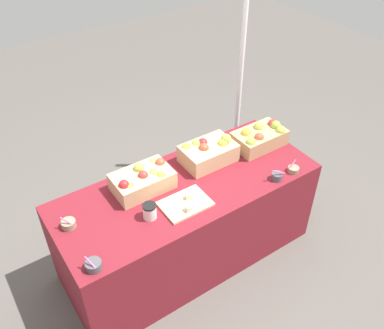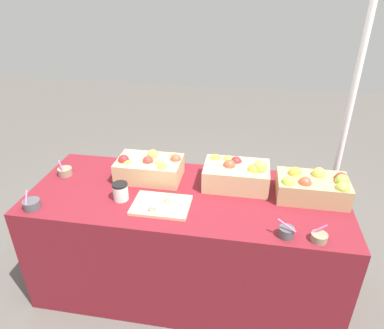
{
  "view_description": "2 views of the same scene",
  "coord_description": "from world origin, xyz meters",
  "px_view_note": "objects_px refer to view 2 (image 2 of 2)",
  "views": [
    {
      "loc": [
        -1.2,
        -1.85,
        2.7
      ],
      "look_at": [
        0.09,
        0.07,
        0.84
      ],
      "focal_mm": 39.41,
      "sensor_mm": 36.0,
      "label": 1
    },
    {
      "loc": [
        0.33,
        -1.73,
        1.89
      ],
      "look_at": [
        0.03,
        0.04,
        0.92
      ],
      "focal_mm": 32.6,
      "sensor_mm": 36.0,
      "label": 2
    }
  ],
  "objects_px": {
    "apple_crate_left": "(313,187)",
    "apple_crate_middle": "(236,174)",
    "sample_bowl_far": "(319,237)",
    "cutting_board_front": "(162,205)",
    "tent_pole": "(348,114)",
    "apple_crate_right": "(150,168)",
    "sample_bowl_extra": "(286,232)",
    "sample_bowl_near": "(32,204)",
    "coffee_cup": "(121,192)",
    "sample_bowl_mid": "(65,171)"
  },
  "relations": [
    {
      "from": "apple_crate_right",
      "to": "sample_bowl_extra",
      "type": "bearing_deg",
      "value": -28.4
    },
    {
      "from": "coffee_cup",
      "to": "apple_crate_middle",
      "type": "bearing_deg",
      "value": 22.65
    },
    {
      "from": "apple_crate_left",
      "to": "apple_crate_middle",
      "type": "distance_m",
      "value": 0.45
    },
    {
      "from": "sample_bowl_near",
      "to": "coffee_cup",
      "type": "distance_m",
      "value": 0.49
    },
    {
      "from": "sample_bowl_mid",
      "to": "sample_bowl_extra",
      "type": "distance_m",
      "value": 1.45
    },
    {
      "from": "apple_crate_right",
      "to": "cutting_board_front",
      "type": "height_order",
      "value": "apple_crate_right"
    },
    {
      "from": "sample_bowl_extra",
      "to": "tent_pole",
      "type": "bearing_deg",
      "value": 65.76
    },
    {
      "from": "apple_crate_right",
      "to": "coffee_cup",
      "type": "xyz_separation_m",
      "value": [
        -0.1,
        -0.27,
        -0.02
      ]
    },
    {
      "from": "cutting_board_front",
      "to": "tent_pole",
      "type": "relative_size",
      "value": 0.15
    },
    {
      "from": "tent_pole",
      "to": "cutting_board_front",
      "type": "bearing_deg",
      "value": -143.41
    },
    {
      "from": "cutting_board_front",
      "to": "sample_bowl_mid",
      "type": "distance_m",
      "value": 0.75
    },
    {
      "from": "sample_bowl_near",
      "to": "sample_bowl_mid",
      "type": "distance_m",
      "value": 0.38
    },
    {
      "from": "apple_crate_left",
      "to": "sample_bowl_near",
      "type": "distance_m",
      "value": 1.61
    },
    {
      "from": "sample_bowl_far",
      "to": "coffee_cup",
      "type": "bearing_deg",
      "value": 170.45
    },
    {
      "from": "coffee_cup",
      "to": "sample_bowl_mid",
      "type": "bearing_deg",
      "value": 155.41
    },
    {
      "from": "sample_bowl_mid",
      "to": "apple_crate_middle",
      "type": "bearing_deg",
      "value": 3.1
    },
    {
      "from": "cutting_board_front",
      "to": "coffee_cup",
      "type": "height_order",
      "value": "coffee_cup"
    },
    {
      "from": "sample_bowl_mid",
      "to": "sample_bowl_extra",
      "type": "xyz_separation_m",
      "value": [
        1.39,
        -0.39,
        0.0
      ]
    },
    {
      "from": "apple_crate_middle",
      "to": "tent_pole",
      "type": "bearing_deg",
      "value": 36.14
    },
    {
      "from": "apple_crate_left",
      "to": "apple_crate_middle",
      "type": "xyz_separation_m",
      "value": [
        -0.45,
        0.07,
        0.0
      ]
    },
    {
      "from": "cutting_board_front",
      "to": "sample_bowl_mid",
      "type": "xyz_separation_m",
      "value": [
        -0.71,
        0.24,
        0.01
      ]
    },
    {
      "from": "sample_bowl_far",
      "to": "cutting_board_front",
      "type": "bearing_deg",
      "value": 169.85
    },
    {
      "from": "apple_crate_middle",
      "to": "sample_bowl_far",
      "type": "relative_size",
      "value": 4.42
    },
    {
      "from": "sample_bowl_mid",
      "to": "tent_pole",
      "type": "xyz_separation_m",
      "value": [
        1.83,
        0.58,
        0.3
      ]
    },
    {
      "from": "apple_crate_left",
      "to": "sample_bowl_far",
      "type": "height_order",
      "value": "apple_crate_left"
    },
    {
      "from": "sample_bowl_near",
      "to": "sample_bowl_far",
      "type": "xyz_separation_m",
      "value": [
        1.55,
        -0.01,
        -0.01
      ]
    },
    {
      "from": "sample_bowl_near",
      "to": "coffee_cup",
      "type": "height_order",
      "value": "coffee_cup"
    },
    {
      "from": "sample_bowl_far",
      "to": "tent_pole",
      "type": "xyz_separation_m",
      "value": [
        0.28,
        0.98,
        0.3
      ]
    },
    {
      "from": "apple_crate_left",
      "to": "coffee_cup",
      "type": "relative_size",
      "value": 3.8
    },
    {
      "from": "cutting_board_front",
      "to": "tent_pole",
      "type": "height_order",
      "value": "tent_pole"
    },
    {
      "from": "apple_crate_left",
      "to": "cutting_board_front",
      "type": "height_order",
      "value": "apple_crate_left"
    },
    {
      "from": "apple_crate_middle",
      "to": "apple_crate_left",
      "type": "bearing_deg",
      "value": -8.78
    },
    {
      "from": "cutting_board_front",
      "to": "tent_pole",
      "type": "bearing_deg",
      "value": 36.59
    },
    {
      "from": "sample_bowl_near",
      "to": "sample_bowl_mid",
      "type": "bearing_deg",
      "value": 89.89
    },
    {
      "from": "apple_crate_left",
      "to": "coffee_cup",
      "type": "xyz_separation_m",
      "value": [
        -1.1,
        -0.2,
        -0.02
      ]
    },
    {
      "from": "sample_bowl_far",
      "to": "apple_crate_left",
      "type": "bearing_deg",
      "value": 88.49
    },
    {
      "from": "apple_crate_left",
      "to": "sample_bowl_far",
      "type": "relative_size",
      "value": 4.5
    },
    {
      "from": "apple_crate_right",
      "to": "tent_pole",
      "type": "distance_m",
      "value": 1.39
    },
    {
      "from": "apple_crate_left",
      "to": "sample_bowl_near",
      "type": "xyz_separation_m",
      "value": [
        -1.56,
        -0.37,
        -0.05
      ]
    },
    {
      "from": "sample_bowl_near",
      "to": "coffee_cup",
      "type": "relative_size",
      "value": 0.97
    },
    {
      "from": "sample_bowl_mid",
      "to": "sample_bowl_extra",
      "type": "bearing_deg",
      "value": -15.64
    },
    {
      "from": "apple_crate_left",
      "to": "apple_crate_right",
      "type": "relative_size",
      "value": 0.99
    },
    {
      "from": "apple_crate_middle",
      "to": "apple_crate_right",
      "type": "bearing_deg",
      "value": -179.73
    },
    {
      "from": "sample_bowl_far",
      "to": "coffee_cup",
      "type": "height_order",
      "value": "coffee_cup"
    },
    {
      "from": "apple_crate_left",
      "to": "coffee_cup",
      "type": "distance_m",
      "value": 1.12
    },
    {
      "from": "apple_crate_left",
      "to": "coffee_cup",
      "type": "height_order",
      "value": "apple_crate_left"
    },
    {
      "from": "apple_crate_left",
      "to": "sample_bowl_near",
      "type": "height_order",
      "value": "apple_crate_left"
    },
    {
      "from": "apple_crate_right",
      "to": "tent_pole",
      "type": "relative_size",
      "value": 0.19
    },
    {
      "from": "apple_crate_right",
      "to": "sample_bowl_near",
      "type": "bearing_deg",
      "value": -142.08
    },
    {
      "from": "sample_bowl_extra",
      "to": "tent_pole",
      "type": "distance_m",
      "value": 1.11
    }
  ]
}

